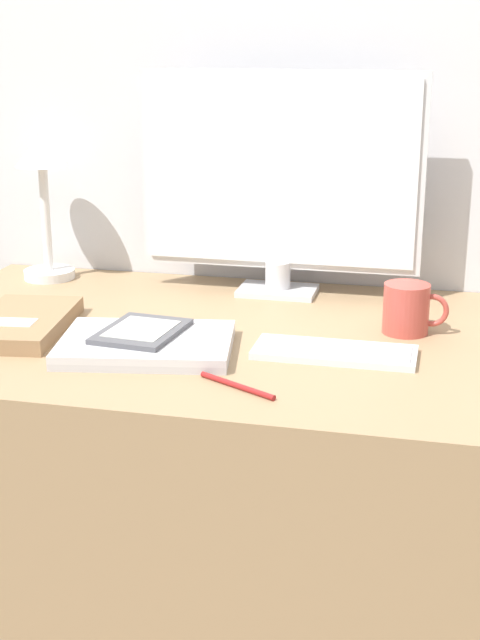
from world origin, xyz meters
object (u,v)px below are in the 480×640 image
object	(u,v)px
desk_lamp	(43,182)
pen	(237,386)
laptop	(147,344)
monitor	(279,180)
notebook	(22,323)
ereader	(141,331)
keyboard	(335,352)
coffee_mug	(407,309)

from	to	relation	value
desk_lamp	pen	xyz separation A→B (m)	(0.56, -0.54, -0.21)
laptop	pen	bearing A→B (deg)	-34.07
laptop	monitor	bearing A→B (deg)	70.25
monitor	desk_lamp	size ratio (longest dim) A/B	1.83
desk_lamp	notebook	bearing A→B (deg)	-72.60
monitor	pen	bearing A→B (deg)	-85.51
ereader	desk_lamp	bearing A→B (deg)	132.00
ereader	desk_lamp	size ratio (longest dim) A/B	0.56
laptop	desk_lamp	size ratio (longest dim) A/B	1.01
laptop	pen	size ratio (longest dim) A/B	2.40
monitor	ereader	bearing A→B (deg)	-112.33
keyboard	laptop	distance (m)	0.32
keyboard	ereader	world-z (taller)	ereader
monitor	desk_lamp	xyz separation A→B (m)	(-0.52, 0.00, -0.02)
keyboard	laptop	bearing A→B (deg)	-170.58
ereader	desk_lamp	xyz separation A→B (m)	(-0.36, 0.40, 0.19)
monitor	laptop	size ratio (longest dim) A/B	1.80
monitor	notebook	xyz separation A→B (m)	(-0.41, -0.36, -0.22)
laptop	coffee_mug	distance (m)	0.48
laptop	desk_lamp	bearing A→B (deg)	131.96
monitor	notebook	distance (m)	0.59
keyboard	coffee_mug	distance (m)	0.19
ereader	coffee_mug	bearing A→B (deg)	23.25
keyboard	pen	world-z (taller)	keyboard
ereader	desk_lamp	world-z (taller)	desk_lamp
keyboard	ereader	distance (m)	0.33
keyboard	coffee_mug	bearing A→B (deg)	54.29
coffee_mug	pen	xyz separation A→B (m)	(-0.24, -0.34, -0.04)
keyboard	ereader	size ratio (longest dim) A/B	1.53
keyboard	notebook	world-z (taller)	notebook
ereader	pen	world-z (taller)	ereader
laptop	coffee_mug	world-z (taller)	coffee_mug
desk_lamp	notebook	xyz separation A→B (m)	(0.11, -0.36, -0.20)
notebook	coffee_mug	bearing A→B (deg)	12.64
keyboard	pen	size ratio (longest dim) A/B	2.04
monitor	coffee_mug	world-z (taller)	monitor
notebook	coffee_mug	xyz separation A→B (m)	(0.69, 0.15, 0.03)
notebook	laptop	bearing A→B (deg)	-11.45
monitor	keyboard	world-z (taller)	monitor
desk_lamp	coffee_mug	size ratio (longest dim) A/B	2.70
monitor	coffee_mug	xyz separation A→B (m)	(0.28, -0.21, -0.19)
ereader	notebook	bearing A→B (deg)	171.68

